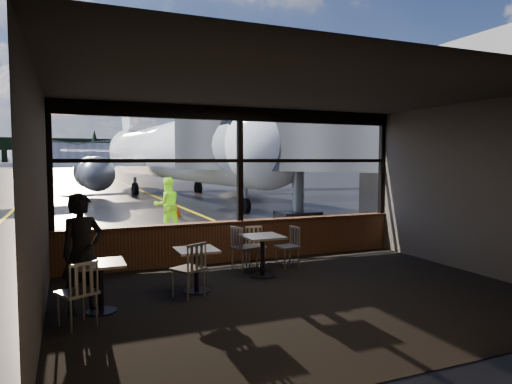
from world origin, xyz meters
TOP-DOWN VIEW (x-y plane):
  - ground_plane at (0.00, 120.00)m, footprint 520.00×520.00m
  - carpet_floor at (0.00, -3.00)m, footprint 8.00×6.00m
  - ceiling at (0.00, -3.00)m, footprint 8.00×6.00m
  - wall_left at (-4.00, -3.00)m, footprint 0.04×6.00m
  - wall_right at (4.00, -3.00)m, footprint 0.04×6.00m
  - wall_back at (0.00, -6.00)m, footprint 8.00×0.04m
  - window_sill at (0.00, 0.00)m, footprint 8.00×0.28m
  - window_header at (0.00, 0.00)m, footprint 8.00×0.18m
  - mullion_left at (-3.95, 0.00)m, footprint 0.12×0.12m
  - mullion_centre at (0.00, 0.00)m, footprint 0.12×0.12m
  - mullion_right at (3.95, 0.00)m, footprint 0.12×0.12m
  - window_transom at (0.00, 0.00)m, footprint 8.00×0.10m
  - airliner at (2.87, 20.93)m, footprint 31.77×37.17m
  - jet_bridge at (3.60, 5.50)m, footprint 9.56×11.68m
  - cafe_table_near at (-0.10, -1.54)m, footprint 0.75×0.75m
  - cafe_table_mid at (-1.59, -2.07)m, footprint 0.70×0.70m
  - cafe_table_left at (-3.21, -2.56)m, footprint 0.70×0.70m
  - chair_near_e at (0.70, -1.04)m, footprint 0.54×0.54m
  - chair_near_w at (-0.25, -0.92)m, footprint 0.64×0.64m
  - chair_near_n at (0.12, -0.65)m, footprint 0.55×0.55m
  - chair_mid_s at (-1.80, -2.33)m, footprint 0.70×0.70m
  - chair_left_s at (-3.56, -3.07)m, footprint 0.69×0.69m
  - passenger at (-3.46, -2.42)m, footprint 0.78×0.67m
  - ground_crew at (-0.73, 4.68)m, footprint 0.93×0.76m
  - cone_nose at (0.45, 8.64)m, footprint 0.41×0.41m
  - cone_wing at (-6.10, 20.91)m, footprint 0.38×0.38m
  - terminal_annex at (10.00, 2.50)m, footprint 5.00×7.00m
  - hangar_mid at (0.00, 185.00)m, footprint 38.00×15.00m
  - hangar_right at (60.00, 178.00)m, footprint 50.00×20.00m
  - fuel_tank_b at (-20.00, 182.00)m, footprint 8.00×8.00m
  - fuel_tank_c at (-10.00, 182.00)m, footprint 8.00×8.00m
  - treeline at (0.00, 210.00)m, footprint 360.00×3.00m

SIDE VIEW (x-z plane):
  - ground_plane at x=0.00m, z-range 0.00..0.00m
  - carpet_floor at x=0.00m, z-range 0.01..0.01m
  - cone_wing at x=-6.10m, z-range 0.00..0.53m
  - cone_nose at x=0.45m, z-range 0.00..0.56m
  - cafe_table_mid at x=-1.59m, z-range 0.00..0.77m
  - cafe_table_left at x=-3.21m, z-range 0.00..0.77m
  - cafe_table_near at x=-0.10m, z-range 0.00..0.82m
  - chair_near_n at x=0.12m, z-range 0.00..0.86m
  - chair_near_e at x=0.70m, z-range 0.00..0.89m
  - window_sill at x=0.00m, z-range 0.00..0.90m
  - chair_left_s at x=-3.56m, z-range 0.00..0.95m
  - chair_near_w at x=-0.25m, z-range 0.00..0.95m
  - chair_mid_s at x=-1.80m, z-range 0.00..0.95m
  - ground_crew at x=-0.73m, z-range 0.00..1.76m
  - passenger at x=-3.46m, z-range 0.00..1.82m
  - wall_left at x=-4.00m, z-range 0.00..3.50m
  - wall_right at x=4.00m, z-range 0.00..3.50m
  - wall_back at x=0.00m, z-range 0.00..3.50m
  - mullion_left at x=-3.95m, z-range 0.90..3.50m
  - mullion_centre at x=0.00m, z-range 0.90..3.50m
  - mullion_right at x=3.95m, z-range 0.90..3.50m
  - window_transom at x=0.00m, z-range 2.26..2.34m
  - jet_bridge at x=3.60m, z-range 0.00..5.10m
  - terminal_annex at x=10.00m, z-range 0.00..6.00m
  - fuel_tank_b at x=-20.00m, z-range 0.00..6.00m
  - fuel_tank_c at x=-10.00m, z-range 0.00..6.00m
  - window_header at x=0.00m, z-range 3.20..3.50m
  - ceiling at x=0.00m, z-range 3.48..3.52m
  - hangar_mid at x=0.00m, z-range 0.00..10.00m
  - airliner at x=2.87m, z-range 0.00..10.73m
  - hangar_right at x=60.00m, z-range 0.00..12.00m
  - treeline at x=0.00m, z-range 0.00..12.00m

